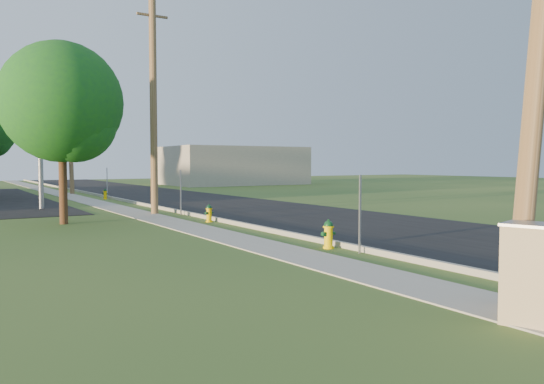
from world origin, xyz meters
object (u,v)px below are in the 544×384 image
object	(u,v)px
utility_pole_near	(543,4)
utility_pole_mid	(153,103)
price_pylon	(39,99)
hydrant_near	(329,234)
hydrant_mid	(209,213)
hydrant_far	(105,194)
utility_pole_far	(70,129)
utility_cabinet	(535,274)
tree_verge	(65,107)

from	to	relation	value
utility_pole_near	utility_pole_mid	distance (m)	18.00
utility_pole_mid	price_pylon	world-z (taller)	utility_pole_mid
hydrant_near	hydrant_mid	bearing A→B (deg)	89.85
hydrant_near	utility_pole_near	bearing A→B (deg)	-96.17
hydrant_far	hydrant_near	bearing A→B (deg)	-89.95
utility_pole_near	hydrant_mid	bearing A→B (deg)	87.10
utility_pole_far	hydrant_far	xyz separation A→B (m)	(0.66, -7.02, -4.47)
price_pylon	utility_cabinet	xyz separation A→B (m)	(2.86, -24.13, -4.70)
utility_pole_mid	hydrant_near	xyz separation A→B (m)	(0.68, -11.74, -4.57)
utility_cabinet	tree_verge	bearing A→B (deg)	100.54
hydrant_far	utility_pole_mid	bearing A→B (deg)	-93.42
utility_pole_far	price_pylon	distance (m)	13.11
utility_pole_near	tree_verge	size ratio (longest dim) A/B	1.39
utility_pole_near	utility_cabinet	bearing A→B (deg)	-148.65
hydrant_mid	hydrant_far	distance (m)	15.21
utility_pole_near	price_pylon	size ratio (longest dim) A/B	1.38
price_pylon	utility_pole_mid	bearing A→B (deg)	-54.66
utility_pole_far	hydrant_near	size ratio (longest dim) A/B	12.02
utility_pole_far	tree_verge	world-z (taller)	utility_pole_far
utility_pole_mid	hydrant_far	xyz separation A→B (m)	(0.66, 10.98, -4.62)
price_pylon	tree_verge	bearing A→B (deg)	-91.80
hydrant_near	hydrant_mid	size ratio (longest dim) A/B	1.13
utility_pole_far	hydrant_mid	bearing A→B (deg)	-88.21
tree_verge	hydrant_mid	world-z (taller)	tree_verge
hydrant_mid	utility_cabinet	distance (m)	14.51
price_pylon	hydrant_mid	distance (m)	11.90
tree_verge	hydrant_far	xyz separation A→B (m)	(4.79, 12.96, -4.06)
utility_pole_near	hydrant_near	xyz separation A→B (m)	(0.68, 6.26, -4.42)
utility_pole_near	utility_pole_mid	size ratio (longest dim) A/B	0.97
hydrant_mid	hydrant_far	xyz separation A→B (m)	(-0.04, 15.21, -0.01)
utility_pole_far	utility_cabinet	world-z (taller)	utility_pole_far
hydrant_near	hydrant_mid	distance (m)	7.51
utility_pole_far	tree_verge	distance (m)	20.41
utility_pole_near	hydrant_far	size ratio (longest dim) A/B	13.91
hydrant_near	utility_cabinet	xyz separation A→B (m)	(-1.71, -6.89, 0.34)
utility_pole_far	hydrant_mid	xyz separation A→B (m)	(0.70, -22.23, -4.46)
hydrant_mid	hydrant_far	bearing A→B (deg)	90.16
price_pylon	tree_verge	distance (m)	7.56
hydrant_far	utility_cabinet	world-z (taller)	utility_cabinet
utility_pole_near	hydrant_near	size ratio (longest dim) A/B	11.99
utility_pole_far	hydrant_mid	world-z (taller)	utility_pole_far
utility_pole_far	utility_cabinet	size ratio (longest dim) A/B	6.54
hydrant_mid	utility_pole_far	bearing A→B (deg)	91.79
tree_verge	hydrant_mid	bearing A→B (deg)	-24.96
utility_pole_near	price_pylon	xyz separation A→B (m)	(-3.90, 23.50, 0.63)
utility_pole_far	hydrant_near	xyz separation A→B (m)	(0.68, -29.74, -4.42)
tree_verge	hydrant_mid	size ratio (longest dim) A/B	9.76
utility_pole_mid	hydrant_near	bearing A→B (deg)	-86.70
utility_pole_far	price_pylon	bearing A→B (deg)	-107.33
tree_verge	hydrant_far	bearing A→B (deg)	69.72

